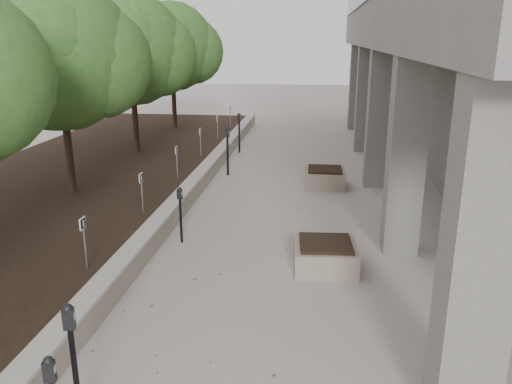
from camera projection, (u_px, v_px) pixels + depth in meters
The scene contains 18 objects.
retaining_wall at pixel (191, 189), 14.26m from camera, with size 0.39×26.00×0.50m, color tan, non-canonical shape.
planting_bed at pixel (67, 187), 14.70m from camera, with size 7.00×26.00×0.40m, color black.
crabapple_tree_3 at pixel (62, 87), 12.82m from camera, with size 4.60×4.00×5.44m, color #316024, non-canonical shape.
crabapple_tree_4 at pixel (132, 73), 17.57m from camera, with size 4.60×4.00×5.44m, color #316024, non-canonical shape.
crabapple_tree_5 at pixel (172, 66), 22.32m from camera, with size 4.60×4.00×5.44m, color #316024, non-canonical shape.
parking_sign_3 at pixel (85, 243), 8.92m from camera, with size 0.04×0.22×0.96m, color black, non-canonical shape.
parking_sign_4 at pixel (142, 193), 11.77m from camera, with size 0.04×0.22×0.96m, color black, non-canonical shape.
parking_sign_5 at pixel (177, 163), 14.62m from camera, with size 0.04×0.22×0.96m, color black, non-canonical shape.
parking_sign_6 at pixel (201, 142), 17.46m from camera, with size 0.04×0.22×0.96m, color black, non-canonical shape.
parking_sign_7 at pixel (218, 127), 20.31m from camera, with size 0.04×0.22×0.96m, color black, non-canonical shape.
parking_sign_8 at pixel (230, 116), 23.16m from camera, with size 0.04×0.22×0.96m, color black, non-canonical shape.
parking_meter_2 at pixel (74, 362), 5.87m from camera, with size 0.15×0.11×1.51m, color black, non-canonical shape.
parking_meter_3 at pixel (181, 215), 11.06m from camera, with size 0.13×0.09×1.26m, color black, non-canonical shape.
parking_meter_4 at pixel (228, 151), 16.48m from camera, with size 0.16×0.11×1.58m, color black, non-canonical shape.
parking_meter_5 at pixel (239, 133), 19.71m from camera, with size 0.15×0.11×1.55m, color black, non-canonical shape.
planter_front at pixel (325, 255), 9.90m from camera, with size 1.19×1.19×0.55m, color tan, non-canonical shape.
planter_back at pixel (325, 177), 15.38m from camera, with size 1.19×1.19×0.56m, color tan, non-canonical shape.
berry_scatter at pixel (227, 260), 10.33m from camera, with size 3.30×14.10×0.02m, color maroon, non-canonical shape.
Camera 1 is at (1.63, -4.34, 4.33)m, focal length 35.88 mm.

